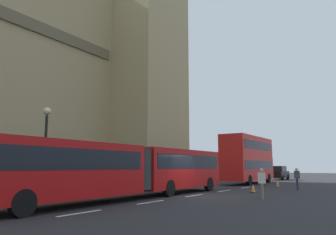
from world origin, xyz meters
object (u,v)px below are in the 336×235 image
(double_decker_bus, at_px, (248,158))
(street_lamp, at_px, (45,145))
(traffic_cone_middle, at_px, (277,184))
(pedestrian_by_kerb, at_px, (297,178))
(traffic_cone_west, at_px, (253,188))
(sedan_lead, at_px, (279,173))
(pedestrian_near_cones, at_px, (262,182))
(articulated_bus, at_px, (132,167))

(double_decker_bus, relative_size, street_lamp, 1.86)
(traffic_cone_middle, height_order, pedestrian_by_kerb, pedestrian_by_kerb)
(traffic_cone_west, height_order, street_lamp, street_lamp)
(traffic_cone_middle, bearing_deg, sedan_lead, 14.09)
(sedan_lead, relative_size, pedestrian_by_kerb, 2.60)
(double_decker_bus, height_order, sedan_lead, double_decker_bus)
(double_decker_bus, xyz_separation_m, pedestrian_near_cones, (-15.60, -6.24, -1.80))
(sedan_lead, distance_m, traffic_cone_west, 23.43)
(street_lamp, height_order, pedestrian_by_kerb, street_lamp)
(articulated_bus, bearing_deg, street_lamp, 118.73)
(traffic_cone_west, bearing_deg, sedan_lead, 10.38)
(pedestrian_near_cones, bearing_deg, traffic_cone_west, 24.63)
(traffic_cone_west, height_order, pedestrian_near_cones, pedestrian_near_cones)
(sedan_lead, xyz_separation_m, pedestrian_near_cones, (-27.27, -6.16, -0.00))
(traffic_cone_middle, distance_m, pedestrian_by_kerb, 3.65)
(articulated_bus, relative_size, pedestrian_by_kerb, 10.77)
(traffic_cone_middle, xyz_separation_m, street_lamp, (-17.67, 8.57, 2.77))
(sedan_lead, xyz_separation_m, street_lamp, (-33.52, 4.59, 2.14))
(articulated_bus, height_order, pedestrian_near_cones, articulated_bus)
(sedan_lead, height_order, traffic_cone_west, sedan_lead)
(sedan_lead, xyz_separation_m, traffic_cone_west, (-23.04, -4.22, -0.63))
(street_lamp, xyz_separation_m, pedestrian_by_kerb, (14.87, -10.83, -2.14))
(sedan_lead, distance_m, traffic_cone_middle, 16.36)
(double_decker_bus, relative_size, sedan_lead, 2.23)
(double_decker_bus, height_order, traffic_cone_middle, double_decker_bus)
(articulated_bus, xyz_separation_m, street_lamp, (-2.47, 4.51, 1.31))
(double_decker_bus, bearing_deg, street_lamp, 168.35)
(articulated_bus, xyz_separation_m, sedan_lead, (31.05, -0.08, -0.83))
(sedan_lead, distance_m, pedestrian_by_kerb, 19.67)
(street_lamp, bearing_deg, sedan_lead, -7.79)
(sedan_lead, bearing_deg, articulated_bus, 179.85)
(double_decker_bus, height_order, street_lamp, street_lamp)
(sedan_lead, bearing_deg, traffic_cone_middle, -165.91)
(articulated_bus, bearing_deg, pedestrian_by_kerb, -27.00)
(double_decker_bus, bearing_deg, pedestrian_near_cones, -158.18)
(articulated_bus, height_order, sedan_lead, articulated_bus)
(traffic_cone_middle, bearing_deg, street_lamp, 154.13)
(double_decker_bus, xyz_separation_m, traffic_cone_west, (-11.37, -4.30, -2.43))
(street_lamp, distance_m, pedestrian_near_cones, 12.62)
(sedan_lead, xyz_separation_m, pedestrian_by_kerb, (-18.65, -6.24, -0.00))
(street_lamp, distance_m, pedestrian_by_kerb, 18.52)
(traffic_cone_west, distance_m, traffic_cone_middle, 7.19)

